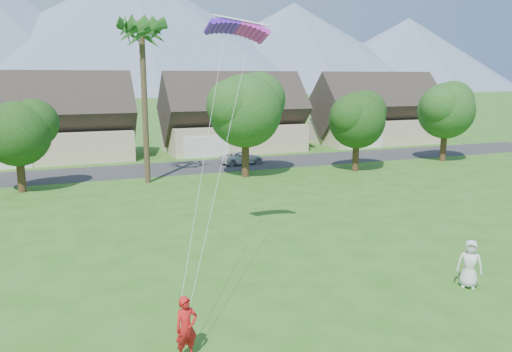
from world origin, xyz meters
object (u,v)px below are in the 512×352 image
kite_flyer (186,328)px  parked_car (242,158)px  watcher (470,264)px  parafoil_kite (237,27)px

kite_flyer → parked_car: (12.76, 31.20, -0.37)m
kite_flyer → parked_car: size_ratio=0.45×
kite_flyer → watcher: bearing=-7.6°
kite_flyer → watcher: size_ratio=0.99×
parked_car → watcher: bearing=168.5°
watcher → parafoil_kite: (-7.13, 7.08, 9.33)m
watcher → parked_car: (1.21, 30.20, -0.38)m
parked_car → parafoil_kite: (-8.34, -23.13, 9.70)m
kite_flyer → parked_car: kite_flyer is taller
kite_flyer → parafoil_kite: parafoil_kite is taller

